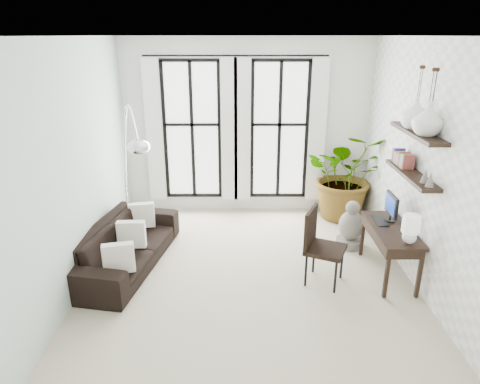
{
  "coord_description": "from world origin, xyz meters",
  "views": [
    {
      "loc": [
        -0.14,
        -5.28,
        3.21
      ],
      "look_at": [
        -0.13,
        0.3,
        1.16
      ],
      "focal_mm": 32.0,
      "sensor_mm": 36.0,
      "label": 1
    }
  ],
  "objects_px": {
    "desk": "(393,232)",
    "desk_chair": "(319,242)",
    "sofa": "(126,245)",
    "buddha": "(351,228)",
    "plant": "(347,175)",
    "arc_lamp": "(130,144)"
  },
  "relations": [
    {
      "from": "desk",
      "to": "desk_chair",
      "type": "xyz_separation_m",
      "value": [
        -1.01,
        -0.09,
        -0.09
      ]
    },
    {
      "from": "sofa",
      "to": "buddha",
      "type": "xyz_separation_m",
      "value": [
        3.44,
        0.59,
        -0.0
      ]
    },
    {
      "from": "plant",
      "to": "desk",
      "type": "bearing_deg",
      "value": -86.38
    },
    {
      "from": "plant",
      "to": "arc_lamp",
      "type": "height_order",
      "value": "arc_lamp"
    },
    {
      "from": "sofa",
      "to": "arc_lamp",
      "type": "distance_m",
      "value": 1.47
    },
    {
      "from": "desk_chair",
      "to": "buddha",
      "type": "relative_size",
      "value": 1.35
    },
    {
      "from": "desk",
      "to": "buddha",
      "type": "distance_m",
      "value": 1.05
    },
    {
      "from": "sofa",
      "to": "desk",
      "type": "bearing_deg",
      "value": -84.84
    },
    {
      "from": "plant",
      "to": "arc_lamp",
      "type": "bearing_deg",
      "value": -157.68
    },
    {
      "from": "sofa",
      "to": "desk_chair",
      "type": "distance_m",
      "value": 2.78
    },
    {
      "from": "desk",
      "to": "desk_chair",
      "type": "relative_size",
      "value": 1.17
    },
    {
      "from": "plant",
      "to": "arc_lamp",
      "type": "xyz_separation_m",
      "value": [
        -3.51,
        -1.44,
        0.93
      ]
    },
    {
      "from": "desk_chair",
      "to": "sofa",
      "type": "bearing_deg",
      "value": -164.6
    },
    {
      "from": "buddha",
      "to": "plant",
      "type": "bearing_deg",
      "value": 81.83
    },
    {
      "from": "plant",
      "to": "desk",
      "type": "xyz_separation_m",
      "value": [
        0.13,
        -2.13,
        -0.13
      ]
    },
    {
      "from": "desk",
      "to": "buddha",
      "type": "relative_size",
      "value": 1.58
    },
    {
      "from": "sofa",
      "to": "desk",
      "type": "xyz_separation_m",
      "value": [
        3.75,
        -0.34,
        0.36
      ]
    },
    {
      "from": "plant",
      "to": "desk_chair",
      "type": "bearing_deg",
      "value": -111.62
    },
    {
      "from": "sofa",
      "to": "plant",
      "type": "relative_size",
      "value": 1.38
    },
    {
      "from": "plant",
      "to": "desk",
      "type": "relative_size",
      "value": 1.34
    },
    {
      "from": "desk",
      "to": "desk_chair",
      "type": "height_order",
      "value": "desk"
    },
    {
      "from": "desk_chair",
      "to": "arc_lamp",
      "type": "bearing_deg",
      "value": -172.09
    }
  ]
}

